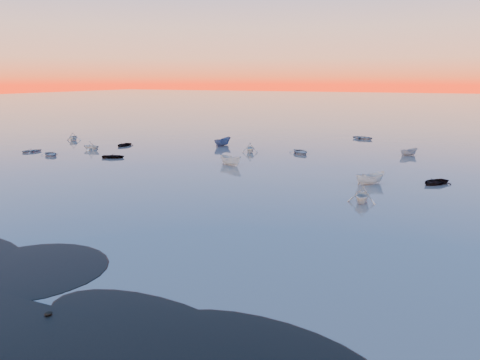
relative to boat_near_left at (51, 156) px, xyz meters
The scene contains 5 objects.
ground 75.15m from the boat_near_left, 57.65° to the left, with size 600.00×600.00×0.00m, color #635853.
mud_lobes 54.99m from the boat_near_left, 43.01° to the right, with size 140.00×6.00×0.07m, color black, non-canonical shape.
moored_fleet 43.46m from the boat_near_left, 22.29° to the left, with size 124.00×58.00×1.20m, color silver, non-canonical shape.
boat_near_left is the anchor object (origin of this frame).
boat_near_center 52.07m from the boat_near_left, ahead, with size 4.05×1.71×1.40m, color silver.
Camera 1 is at (20.04, -21.06, 12.85)m, focal length 35.00 mm.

